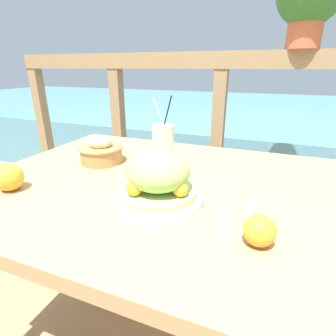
# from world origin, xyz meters

# --- Properties ---
(patio_table) EXTENTS (1.22, 0.89, 0.72)m
(patio_table) POSITION_xyz_m (0.00, 0.00, 0.63)
(patio_table) COLOR tan
(patio_table) RESTS_ON ground_plane
(railing_fence) EXTENTS (2.80, 0.08, 1.14)m
(railing_fence) POSITION_xyz_m (0.00, 0.83, 0.78)
(railing_fence) COLOR #937551
(railing_fence) RESTS_ON ground_plane
(sea_backdrop) EXTENTS (12.00, 4.00, 0.54)m
(sea_backdrop) POSITION_xyz_m (0.00, 3.33, 0.27)
(sea_backdrop) COLOR #568EA8
(sea_backdrop) RESTS_ON ground_plane
(salad_plate) EXTENTS (0.24, 0.24, 0.14)m
(salad_plate) POSITION_xyz_m (0.03, -0.13, 0.78)
(salad_plate) COLOR silver
(salad_plate) RESTS_ON patio_table
(drink_glass) EXTENTS (0.08, 0.08, 0.25)m
(drink_glass) POSITION_xyz_m (-0.08, 0.17, 0.79)
(drink_glass) COLOR beige
(drink_glass) RESTS_ON patio_table
(bread_basket) EXTENTS (0.17, 0.17, 0.11)m
(bread_basket) POSITION_xyz_m (-0.30, 0.08, 0.76)
(bread_basket) COLOR #AD7F47
(bread_basket) RESTS_ON patio_table
(fork) EXTENTS (0.04, 0.18, 0.00)m
(fork) POSITION_xyz_m (0.21, -0.15, 0.72)
(fork) COLOR silver
(fork) RESTS_ON patio_table
(knife) EXTENTS (0.02, 0.18, 0.00)m
(knife) POSITION_xyz_m (0.27, -0.12, 0.72)
(knife) COLOR silver
(knife) RESTS_ON patio_table
(orange_near_basket) EXTENTS (0.07, 0.07, 0.07)m
(orange_near_basket) POSITION_xyz_m (0.29, -0.22, 0.75)
(orange_near_basket) COLOR #F9A328
(orange_near_basket) RESTS_ON patio_table
(orange_near_glass) EXTENTS (0.08, 0.08, 0.08)m
(orange_near_glass) POSITION_xyz_m (-0.41, -0.22, 0.76)
(orange_near_glass) COLOR #F9A328
(orange_near_glass) RESTS_ON patio_table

